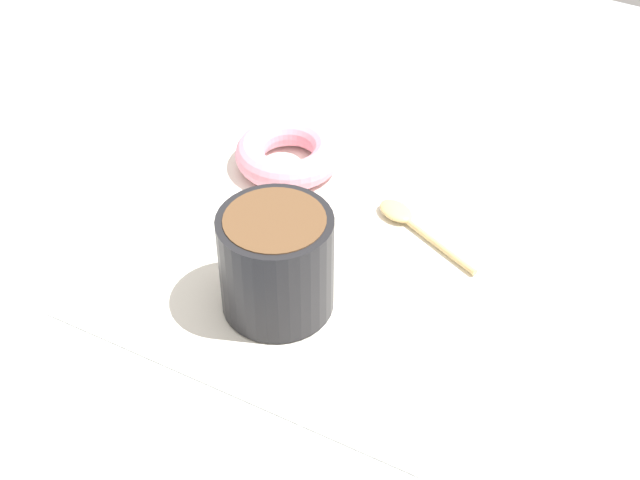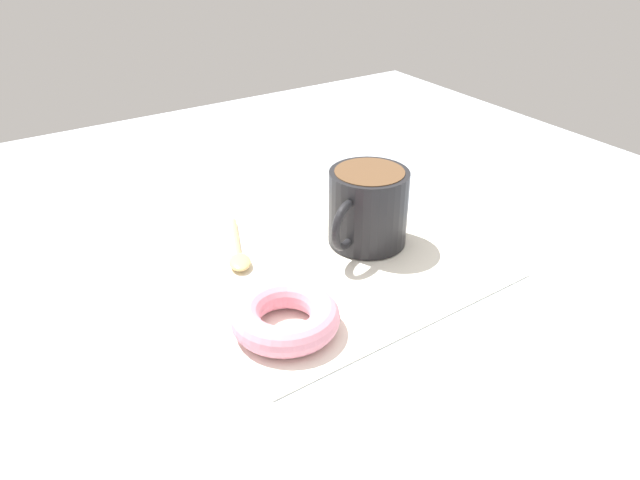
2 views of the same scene
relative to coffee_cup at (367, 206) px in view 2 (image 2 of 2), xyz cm
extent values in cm
cube|color=#B2BCC6|center=(1.52, -8.08, -5.87)|extent=(120.00, 120.00, 2.00)
cube|color=white|center=(-0.24, -6.28, -4.72)|extent=(33.69, 33.69, 0.30)
cylinder|color=black|center=(-0.08, 0.17, -0.20)|extent=(9.06, 9.06, 8.74)
cylinder|color=brown|center=(-0.08, 0.17, 3.97)|extent=(7.86, 7.86, 0.60)
torus|color=black|center=(2.08, -4.36, -0.20)|extent=(3.31, 5.62, 5.79)
torus|color=pink|center=(9.19, -16.31, -3.15)|extent=(10.28, 10.28, 2.84)
ellipsoid|color=#D8B772|center=(-3.22, -14.81, -4.12)|extent=(4.24, 3.59, 0.90)
cylinder|color=#D8B772|center=(-8.34, -12.72, -4.29)|extent=(8.73, 4.01, 0.56)
camera|label=1|loc=(-29.05, 42.70, 46.72)|focal=50.00mm
camera|label=2|loc=(50.07, -39.12, 32.04)|focal=35.00mm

